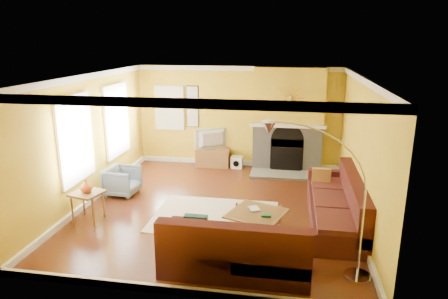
% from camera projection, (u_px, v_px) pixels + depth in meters
% --- Properties ---
extents(floor, '(5.50, 6.00, 0.02)m').
position_uv_depth(floor, '(218.00, 208.00, 8.29)').
color(floor, '#602B14').
rests_on(floor, ground).
extents(ceiling, '(5.50, 6.00, 0.02)m').
position_uv_depth(ceiling, '(217.00, 76.00, 7.57)').
color(ceiling, white).
rests_on(ceiling, ground).
extents(wall_back, '(5.50, 0.02, 2.70)m').
position_uv_depth(wall_back, '(238.00, 117.00, 10.79)').
color(wall_back, gold).
rests_on(wall_back, ground).
extents(wall_front, '(5.50, 0.02, 2.70)m').
position_uv_depth(wall_front, '(175.00, 204.00, 5.07)').
color(wall_front, gold).
rests_on(wall_front, ground).
extents(wall_left, '(0.02, 6.00, 2.70)m').
position_uv_depth(wall_left, '(89.00, 139.00, 8.37)').
color(wall_left, gold).
rests_on(wall_left, ground).
extents(wall_right, '(0.02, 6.00, 2.70)m').
position_uv_depth(wall_right, '(362.00, 151.00, 7.49)').
color(wall_right, gold).
rests_on(wall_right, ground).
extents(baseboard, '(5.50, 6.00, 0.12)m').
position_uv_depth(baseboard, '(218.00, 205.00, 8.27)').
color(baseboard, white).
rests_on(baseboard, floor).
extents(crown_molding, '(5.50, 6.00, 0.12)m').
position_uv_depth(crown_molding, '(217.00, 79.00, 7.58)').
color(crown_molding, white).
rests_on(crown_molding, ceiling).
extents(window_left_near, '(0.06, 1.22, 1.72)m').
position_uv_depth(window_left_near, '(116.00, 120.00, 9.56)').
color(window_left_near, white).
rests_on(window_left_near, wall_left).
extents(window_left_far, '(0.06, 1.22, 1.72)m').
position_uv_depth(window_left_far, '(75.00, 139.00, 7.76)').
color(window_left_far, white).
rests_on(window_left_far, wall_left).
extents(window_back, '(0.82, 0.06, 1.22)m').
position_uv_depth(window_back, '(169.00, 108.00, 10.99)').
color(window_back, white).
rests_on(window_back, wall_back).
extents(wall_art, '(0.34, 0.04, 1.14)m').
position_uv_depth(wall_art, '(192.00, 107.00, 10.89)').
color(wall_art, white).
rests_on(wall_art, wall_back).
extents(fireplace, '(1.80, 0.40, 2.70)m').
position_uv_depth(fireplace, '(288.00, 120.00, 10.37)').
color(fireplace, gray).
rests_on(fireplace, floor).
extents(mantel, '(1.92, 0.22, 0.08)m').
position_uv_depth(mantel, '(288.00, 126.00, 10.17)').
color(mantel, white).
rests_on(mantel, fireplace).
extents(hearth, '(1.80, 0.70, 0.06)m').
position_uv_depth(hearth, '(286.00, 175.00, 10.20)').
color(hearth, gray).
rests_on(hearth, floor).
extents(sunburst, '(0.70, 0.04, 0.70)m').
position_uv_depth(sunburst, '(289.00, 98.00, 9.99)').
color(sunburst, olive).
rests_on(sunburst, fireplace).
extents(rug, '(2.40, 1.80, 0.02)m').
position_uv_depth(rug, '(215.00, 216.00, 7.87)').
color(rug, beige).
rests_on(rug, floor).
extents(sectional_sofa, '(3.17, 3.81, 0.90)m').
position_uv_depth(sectional_sofa, '(273.00, 206.00, 7.23)').
color(sectional_sofa, '#471916').
rests_on(sectional_sofa, floor).
extents(coffee_table, '(1.19, 1.19, 0.36)m').
position_uv_depth(coffee_table, '(256.00, 222.00, 7.24)').
color(coffee_table, white).
rests_on(coffee_table, floor).
extents(media_console, '(0.90, 0.41, 0.50)m').
position_uv_depth(media_console, '(213.00, 158.00, 10.92)').
color(media_console, olive).
rests_on(media_console, floor).
extents(tv, '(0.88, 0.59, 0.55)m').
position_uv_depth(tv, '(213.00, 139.00, 10.78)').
color(tv, black).
rests_on(tv, media_console).
extents(subwoofer, '(0.31, 0.31, 0.31)m').
position_uv_depth(subwoofer, '(237.00, 162.00, 10.84)').
color(subwoofer, white).
rests_on(subwoofer, floor).
extents(armchair, '(0.74, 0.72, 0.63)m').
position_uv_depth(armchair, '(122.00, 181.00, 8.92)').
color(armchair, slate).
rests_on(armchair, floor).
extents(side_table, '(0.64, 0.64, 0.58)m').
position_uv_depth(side_table, '(88.00, 206.00, 7.64)').
color(side_table, olive).
rests_on(side_table, floor).
extents(vase, '(0.27, 0.27, 0.25)m').
position_uv_depth(vase, '(86.00, 186.00, 7.53)').
color(vase, '#D8591E').
rests_on(vase, side_table).
extents(book, '(0.26, 0.29, 0.02)m').
position_uv_depth(book, '(250.00, 209.00, 7.30)').
color(book, white).
rests_on(book, coffee_table).
extents(arc_lamp, '(1.44, 0.36, 2.29)m').
position_uv_depth(arc_lamp, '(318.00, 203.00, 5.63)').
color(arc_lamp, silver).
rests_on(arc_lamp, floor).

